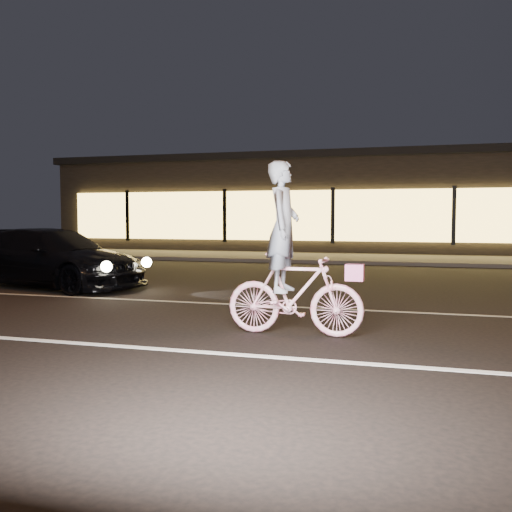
% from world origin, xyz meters
% --- Properties ---
extents(ground, '(90.00, 90.00, 0.00)m').
position_xyz_m(ground, '(0.00, 0.00, 0.00)').
color(ground, black).
rests_on(ground, ground).
extents(lane_stripe_near, '(60.00, 0.12, 0.01)m').
position_xyz_m(lane_stripe_near, '(0.00, -1.50, 0.00)').
color(lane_stripe_near, silver).
rests_on(lane_stripe_near, ground).
extents(lane_stripe_far, '(60.00, 0.10, 0.01)m').
position_xyz_m(lane_stripe_far, '(0.00, 2.00, 0.00)').
color(lane_stripe_far, gray).
rests_on(lane_stripe_far, ground).
extents(sidewalk, '(30.00, 4.00, 0.12)m').
position_xyz_m(sidewalk, '(0.00, 13.00, 0.06)').
color(sidewalk, '#383533').
rests_on(sidewalk, ground).
extents(storefront, '(25.40, 8.42, 4.20)m').
position_xyz_m(storefront, '(0.00, 18.97, 2.15)').
color(storefront, black).
rests_on(storefront, ground).
extents(cyclist, '(1.82, 0.63, 2.29)m').
position_xyz_m(cyclist, '(1.75, -0.27, 0.82)').
color(cyclist, '#FF5082').
rests_on(cyclist, ground).
extents(sedan, '(4.77, 2.77, 1.30)m').
position_xyz_m(sedan, '(-4.43, 3.24, 0.65)').
color(sedan, black).
rests_on(sedan, ground).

